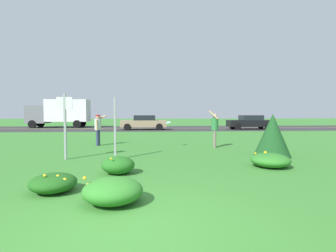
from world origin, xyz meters
TOP-DOWN VIEW (x-y plane):
  - ground_plane at (0.00, 12.52)m, footprint 120.00×120.00m
  - highway_strip at (0.00, 25.04)m, footprint 120.00×9.98m
  - highway_center_stripe at (0.00, 25.04)m, footprint 120.00×0.16m
  - daylily_clump_mid_right at (-0.56, 3.57)m, footprint 0.92×0.85m
  - daylily_clump_mid_left at (-0.37, 1.15)m, footprint 1.13×1.11m
  - daylily_clump_front_center at (4.09, 4.21)m, footprint 1.20×1.27m
  - daylily_clump_front_left at (-1.75, 1.96)m, footprint 0.98×1.01m
  - sign_post_near_path at (-2.76, 6.01)m, footprint 0.56×0.10m
  - sign_post_by_roadside at (-0.95, 5.86)m, footprint 0.07×0.10m
  - evergreen_shrub_side at (5.05, 6.10)m, footprint 1.40×1.40m
  - person_thrower_red_cap_gray_shirt at (-2.38, 10.09)m, footprint 0.58×0.52m
  - person_catcher_green_shirt at (3.48, 8.97)m, footprint 0.53×0.52m
  - frisbee_pale_blue at (1.22, 9.16)m, footprint 0.24×0.23m
  - car_black_leftmost at (10.59, 22.80)m, footprint 4.50×2.00m
  - car_tan_center_left at (-0.33, 22.80)m, footprint 4.50×2.00m
  - box_truck_gray at (-10.01, 27.29)m, footprint 6.70×2.46m

SIDE VIEW (x-z plane):
  - ground_plane at x=0.00m, z-range 0.00..0.00m
  - highway_strip at x=0.00m, z-range 0.00..0.01m
  - highway_center_stripe at x=0.00m, z-range 0.01..0.01m
  - daylily_clump_front_left at x=-1.75m, z-range -0.02..0.43m
  - daylily_clump_front_center at x=4.09m, z-range -0.02..0.46m
  - daylily_clump_mid_left at x=-0.37m, z-range -0.03..0.51m
  - daylily_clump_mid_right at x=-0.56m, z-range -0.01..0.51m
  - car_black_leftmost at x=10.59m, z-range 0.01..1.46m
  - car_tan_center_left at x=-0.33m, z-range 0.01..1.46m
  - evergreen_shrub_side at x=5.05m, z-range 0.00..1.67m
  - person_thrower_red_cap_gray_shirt at x=-2.38m, z-range 0.18..1.77m
  - person_catcher_green_shirt at x=3.48m, z-range 0.09..1.91m
  - sign_post_by_roadside at x=-0.95m, z-range 0.00..2.26m
  - frisbee_pale_blue at x=1.22m, z-range 1.17..1.28m
  - sign_post_near_path at x=-2.76m, z-range 0.26..2.66m
  - box_truck_gray at x=-10.01m, z-range 0.20..3.40m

